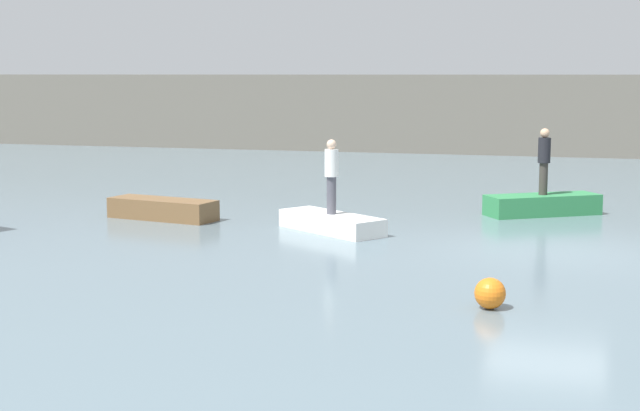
% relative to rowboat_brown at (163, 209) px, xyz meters
% --- Properties ---
extents(ground_plane, '(120.00, 120.00, 0.00)m').
position_rel_rowboat_brown_xyz_m(ground_plane, '(9.57, -1.53, -0.26)').
color(ground_plane, slate).
extents(embankment_wall, '(80.00, 1.20, 3.61)m').
position_rel_rowboat_brown_xyz_m(embankment_wall, '(9.57, 21.53, 1.55)').
color(embankment_wall, '#666056').
rests_on(embankment_wall, ground_plane).
extents(rowboat_brown, '(2.95, 1.42, 0.51)m').
position_rel_rowboat_brown_xyz_m(rowboat_brown, '(0.00, 0.00, 0.00)').
color(rowboat_brown, brown).
rests_on(rowboat_brown, ground_plane).
extents(rowboat_white, '(2.85, 2.39, 0.41)m').
position_rel_rowboat_brown_xyz_m(rowboat_white, '(4.60, -0.63, -0.05)').
color(rowboat_white, white).
rests_on(rowboat_white, ground_plane).
extents(rowboat_green, '(3.02, 2.40, 0.53)m').
position_rel_rowboat_brown_xyz_m(rowboat_green, '(9.19, 3.37, 0.01)').
color(rowboat_green, '#2D7F47').
rests_on(rowboat_green, ground_plane).
extents(person_dark_shirt, '(0.32, 0.32, 1.72)m').
position_rel_rowboat_brown_xyz_m(person_dark_shirt, '(9.19, 3.37, 1.24)').
color(person_dark_shirt, '#38332D').
rests_on(person_dark_shirt, rowboat_green).
extents(person_white_shirt, '(0.32, 0.32, 1.74)m').
position_rel_rowboat_brown_xyz_m(person_white_shirt, '(4.60, -0.63, 1.12)').
color(person_white_shirt, '#4C4C56').
rests_on(person_white_shirt, rowboat_white).
extents(mooring_buoy, '(0.49, 0.49, 0.49)m').
position_rel_rowboat_brown_xyz_m(mooring_buoy, '(8.88, -6.85, -0.01)').
color(mooring_buoy, orange).
rests_on(mooring_buoy, ground_plane).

